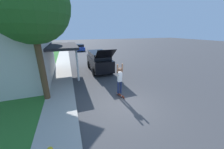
# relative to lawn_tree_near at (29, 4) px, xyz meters

# --- Properties ---
(ground_plane) EXTENTS (120.00, 120.00, 0.00)m
(ground_plane) POSITION_rel_lawn_tree_near_xyz_m (4.37, -2.28, -5.43)
(ground_plane) COLOR #3D3D3F
(lawn) EXTENTS (10.00, 80.00, 0.08)m
(lawn) POSITION_rel_lawn_tree_near_xyz_m (-3.63, 3.72, -5.39)
(lawn) COLOR #2D6B28
(lawn) RESTS_ON ground_plane
(sidewalk) EXTENTS (1.80, 80.00, 0.10)m
(sidewalk) POSITION_rel_lawn_tree_near_xyz_m (0.77, 3.72, -5.38)
(sidewalk) COLOR #ADA89E
(sidewalk) RESTS_ON ground_plane
(lawn_tree_near) EXTENTS (4.01, 4.01, 7.38)m
(lawn_tree_near) POSITION_rel_lawn_tree_near_xyz_m (0.00, 0.00, 0.00)
(lawn_tree_near) COLOR brown
(lawn_tree_near) RESTS_ON lawn
(lawn_tree_far) EXTENTS (3.29, 3.29, 7.08)m
(lawn_tree_far) POSITION_rel_lawn_tree_near_xyz_m (-0.63, 6.35, 0.04)
(lawn_tree_far) COLOR brown
(lawn_tree_far) RESTS_ON lawn
(suv_parked) EXTENTS (2.06, 5.44, 2.70)m
(suv_parked) POSITION_rel_lawn_tree_near_xyz_m (4.64, 4.90, -4.32)
(suv_parked) COLOR black
(suv_parked) RESTS_ON ground_plane
(car_down_street) EXTENTS (1.89, 4.16, 1.38)m
(car_down_street) POSITION_rel_lawn_tree_near_xyz_m (4.20, 20.86, -4.77)
(car_down_street) COLOR navy
(car_down_street) RESTS_ON ground_plane
(skateboarder) EXTENTS (0.41, 0.23, 1.97)m
(skateboarder) POSITION_rel_lawn_tree_near_xyz_m (4.46, -1.24, -4.12)
(skateboarder) COLOR #192347
(skateboarder) RESTS_ON ground_plane
(skateboard) EXTENTS (0.31, 0.79, 0.31)m
(skateboard) POSITION_rel_lawn_tree_near_xyz_m (4.54, -1.23, -5.35)
(skateboard) COLOR #B73D23
(skateboard) RESTS_ON ground_plane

